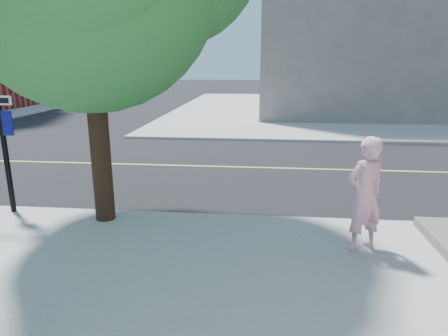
# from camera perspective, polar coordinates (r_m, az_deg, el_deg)

# --- Properties ---
(ground) EXTENTS (140.00, 140.00, 0.00)m
(ground) POSITION_cam_1_polar(r_m,az_deg,el_deg) (10.31, -25.58, -5.67)
(ground) COLOR black
(ground) RESTS_ON ground
(road_ew) EXTENTS (140.00, 9.00, 0.01)m
(road_ew) POSITION_cam_1_polar(r_m,az_deg,el_deg) (14.14, -16.33, 0.58)
(road_ew) COLOR black
(road_ew) RESTS_ON ground
(sidewalk_ne) EXTENTS (29.00, 25.00, 0.12)m
(sidewalk_ne) POSITION_cam_1_polar(r_m,az_deg,el_deg) (30.98, 21.32, 7.82)
(sidewalk_ne) COLOR #A3A3A3
(sidewalk_ne) RESTS_ON ground
(filler_ne) EXTENTS (18.00, 16.00, 14.00)m
(filler_ne) POSITION_cam_1_polar(r_m,az_deg,el_deg) (31.64, 23.29, 20.64)
(filler_ne) COLOR slate
(filler_ne) RESTS_ON sidewalk_ne
(man_on_phone) EXTENTS (0.89, 0.78, 2.06)m
(man_on_phone) POSITION_cam_1_polar(r_m,az_deg,el_deg) (7.32, 19.51, -3.61)
(man_on_phone) COLOR #DC9DAE
(man_on_phone) RESTS_ON sidewalk_se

